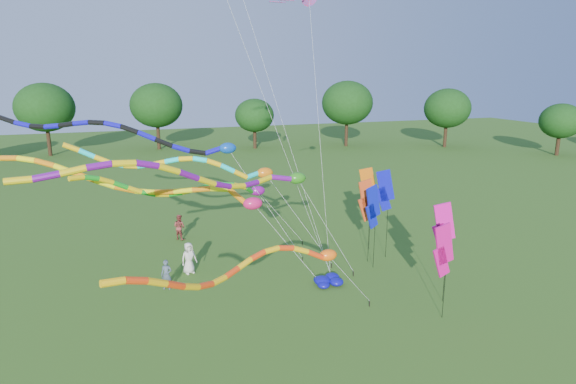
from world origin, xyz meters
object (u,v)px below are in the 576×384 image
object	(u,v)px
tube_kite_red	(261,264)
blue_nylon_heap	(329,281)
person_a	(189,258)
person_c	(179,227)
tube_kite_orange	(152,186)
person_b	(167,275)

from	to	relation	value
tube_kite_red	blue_nylon_heap	xyz separation A→B (m)	(5.21, 5.42, -3.75)
blue_nylon_heap	person_a	world-z (taller)	person_a
tube_kite_red	person_c	size ratio (longest dim) A/B	6.56
tube_kite_orange	blue_nylon_heap	distance (m)	10.50
person_b	person_c	xyz separation A→B (m)	(1.52, 7.55, 0.07)
tube_kite_orange	person_b	size ratio (longest dim) A/B	10.05
person_a	person_b	distance (m)	2.16
tube_kite_orange	blue_nylon_heap	xyz separation A→B (m)	(8.40, -3.99, -4.87)
tube_kite_red	tube_kite_orange	bearing A→B (deg)	85.17
tube_kite_red	person_b	bearing A→B (deg)	86.92
person_b	person_c	world-z (taller)	person_c
tube_kite_red	person_c	distance (m)	15.59
tube_kite_orange	person_b	distance (m)	4.66
tube_kite_red	person_a	bearing A→B (deg)	75.59
person_a	tube_kite_orange	bearing A→B (deg)	160.23
person_c	person_a	bearing A→B (deg)	134.23
tube_kite_red	person_a	size ratio (longest dim) A/B	6.30
tube_kite_orange	person_a	xyz separation A→B (m)	(1.69, -0.07, -4.20)
blue_nylon_heap	tube_kite_red	bearing A→B (deg)	-133.84
tube_kite_red	person_a	world-z (taller)	tube_kite_red
tube_kite_orange	blue_nylon_heap	bearing A→B (deg)	-1.53
person_a	person_c	bearing A→B (deg)	71.15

